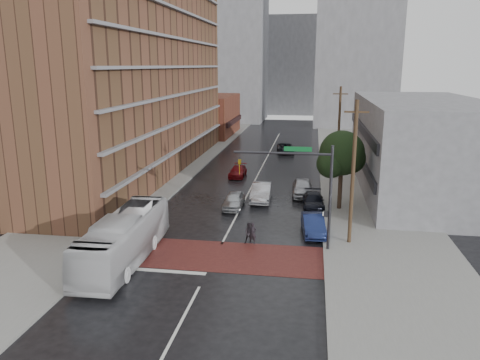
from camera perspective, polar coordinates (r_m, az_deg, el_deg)
The scene contains 24 objects.
ground at distance 30.68m, azimuth -3.18°, elevation -9.57°, with size 160.00×160.00×0.00m, color black.
crosswalk at distance 31.13m, azimuth -2.99°, elevation -9.19°, with size 14.00×5.00×0.02m, color maroon.
sidewalk_west at distance 56.66m, azimuth -9.33°, elevation 1.31°, with size 9.00×90.00×0.15m, color gray.
sidewalk_east at distance 54.17m, azimuth 14.48°, elevation 0.48°, with size 9.00×90.00×0.15m, color gray.
apartment_block at distance 55.30m, azimuth -12.79°, elevation 15.39°, with size 10.00×44.00×28.00m, color brown.
storefront_west at distance 83.93m, azimuth -3.59°, elevation 7.87°, with size 8.00×16.00×7.00m, color brown.
building_east at distance 49.27m, azimuth 21.12°, elevation 3.94°, with size 11.00×26.00×9.00m, color gray.
distant_tower_west at distance 107.47m, azimuth -1.92°, elevation 15.86°, with size 18.00×16.00×32.00m, color gray.
distant_tower_east at distance 100.01m, azimuth 14.06°, elevation 16.77°, with size 16.00×14.00×36.00m, color gray.
distant_tower_center at distance 122.67m, azimuth 6.26°, elevation 13.67°, with size 12.00×10.00×24.00m, color gray.
street_tree at distance 40.33m, azimuth 12.32°, elevation 2.87°, with size 4.20×4.10×6.90m.
signal_mast at distance 30.93m, azimuth 8.34°, elevation -0.24°, with size 6.50×0.30×7.20m.
utility_pole_near at distance 32.42m, azimuth 13.62°, elevation 0.90°, with size 1.60×0.26×10.00m.
utility_pole_far at distance 52.07m, azimuth 11.94°, elevation 5.76°, with size 1.60×0.26×10.00m.
transit_bus at distance 30.60m, azimuth -13.91°, elevation -6.93°, with size 2.59×11.08×3.09m, color silver.
pedestrian_a at distance 32.81m, azimuth 1.56°, elevation -6.52°, with size 0.56×0.37×1.53m, color black.
pedestrian_b at distance 32.84m, azimuth 1.17°, elevation -6.50°, with size 0.74×0.58×1.53m, color black.
car_travel_a at distance 40.80m, azimuth -0.78°, elevation -2.51°, with size 1.66×4.12×1.40m, color #B1B5B9.
car_travel_b at distance 43.06m, azimuth 2.62°, elevation -1.48°, with size 1.73×4.97×1.64m, color #AFB0B7.
car_travel_c at distance 52.39m, azimuth -0.28°, elevation 1.07°, with size 1.68×4.14×1.20m, color maroon.
suv_travel at distance 67.16m, azimuth 5.56°, elevation 3.90°, with size 2.21×4.80×1.33m, color black.
car_parked_near at distance 35.10m, azimuth 8.92°, elevation -5.39°, with size 1.53×4.39×1.45m, color #16224F.
car_parked_mid at distance 41.33m, azimuth 8.95°, elevation -2.54°, with size 1.80×4.44×1.29m, color black.
car_parked_far at distance 45.10m, azimuth 7.61°, elevation -0.88°, with size 1.93×4.79×1.63m, color #A4A6AB.
Camera 1 is at (6.00, -27.52, 12.17)m, focal length 35.00 mm.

